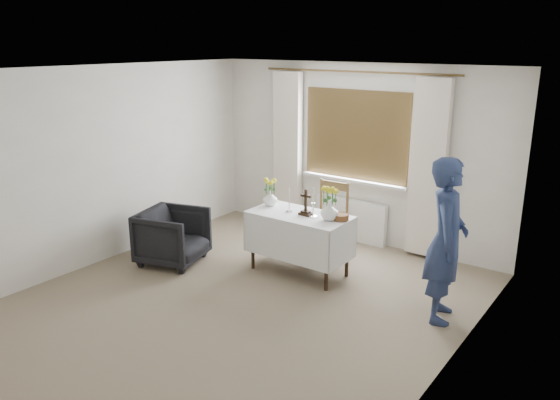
# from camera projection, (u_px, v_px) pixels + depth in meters

# --- Properties ---
(ground) EXTENTS (5.00, 5.00, 0.00)m
(ground) POSITION_uv_depth(u_px,v_px,m) (243.00, 301.00, 6.05)
(ground) COLOR #84795B
(ground) RESTS_ON ground
(altar_table) EXTENTS (1.24, 0.64, 0.76)m
(altar_table) POSITION_uv_depth(u_px,v_px,m) (299.00, 244.00, 6.70)
(altar_table) COLOR white
(altar_table) RESTS_ON ground
(wooden_chair) EXTENTS (0.48, 0.48, 0.99)m
(wooden_chair) POSITION_uv_depth(u_px,v_px,m) (327.00, 220.00, 7.19)
(wooden_chair) COLOR brown
(wooden_chair) RESTS_ON ground
(armchair) EXTENTS (0.96, 0.94, 0.71)m
(armchair) POSITION_uv_depth(u_px,v_px,m) (173.00, 237.00, 7.01)
(armchair) COLOR black
(armchair) RESTS_ON ground
(person) EXTENTS (0.58, 0.72, 1.70)m
(person) POSITION_uv_depth(u_px,v_px,m) (446.00, 240.00, 5.47)
(person) COLOR navy
(person) RESTS_ON ground
(radiator) EXTENTS (1.10, 0.10, 0.60)m
(radiator) POSITION_uv_depth(u_px,v_px,m) (351.00, 220.00, 7.84)
(radiator) COLOR white
(radiator) RESTS_ON ground
(wooden_cross) EXTENTS (0.15, 0.11, 0.32)m
(wooden_cross) POSITION_uv_depth(u_px,v_px,m) (306.00, 202.00, 6.51)
(wooden_cross) COLOR black
(wooden_cross) RESTS_ON altar_table
(candlestick_left) EXTENTS (0.11, 0.11, 0.30)m
(candlestick_left) POSITION_uv_depth(u_px,v_px,m) (289.00, 200.00, 6.62)
(candlestick_left) COLOR silver
(candlestick_left) RESTS_ON altar_table
(candlestick_right) EXTENTS (0.13, 0.13, 0.36)m
(candlestick_right) POSITION_uv_depth(u_px,v_px,m) (313.00, 202.00, 6.44)
(candlestick_right) COLOR silver
(candlestick_right) RESTS_ON altar_table
(flower_vase_left) EXTENTS (0.19, 0.19, 0.19)m
(flower_vase_left) POSITION_uv_depth(u_px,v_px,m) (270.00, 198.00, 6.90)
(flower_vase_left) COLOR white
(flower_vase_left) RESTS_ON altar_table
(flower_vase_right) EXTENTS (0.23, 0.23, 0.22)m
(flower_vase_right) POSITION_uv_depth(u_px,v_px,m) (329.00, 211.00, 6.34)
(flower_vase_right) COLOR white
(flower_vase_right) RESTS_ON altar_table
(wicker_basket) EXTENTS (0.24, 0.24, 0.07)m
(wicker_basket) POSITION_uv_depth(u_px,v_px,m) (341.00, 217.00, 6.36)
(wicker_basket) COLOR brown
(wicker_basket) RESTS_ON altar_table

